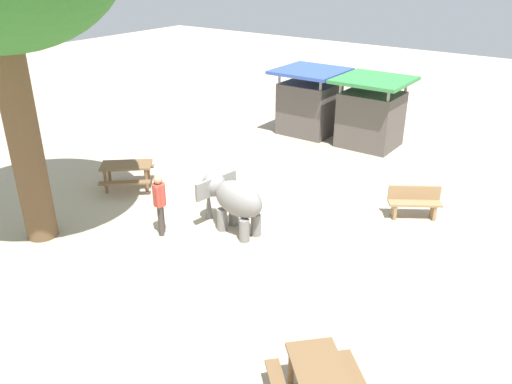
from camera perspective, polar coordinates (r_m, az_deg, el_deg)
name	(u,v)px	position (r m, az deg, el deg)	size (l,w,h in m)	color
ground_plane	(228,234)	(13.30, -3.13, -4.71)	(60.00, 60.00, 0.00)	#BAA88C
elephant	(233,199)	(13.11, -2.59, -0.74)	(2.04, 1.36, 1.41)	slate
person_handler	(160,200)	(13.11, -10.61, -0.91)	(0.34, 0.42, 1.62)	#3F3833
wooden_bench	(414,201)	(14.57, 17.09, -0.99)	(1.39, 1.10, 0.88)	#9E7A51
picnic_table_near	(321,382)	(8.49, 7.18, -20.15)	(2.11, 2.11, 0.78)	brown
picnic_table_far	(127,170)	(16.12, -14.10, 2.36)	(2.10, 2.10, 0.78)	brown
market_stall_blue	(309,105)	(20.64, 5.91, 9.57)	(2.50, 2.50, 2.52)	#59514C
market_stall_green	(371,116)	(19.54, 12.57, 8.21)	(2.50, 2.50, 2.52)	#59514C
feed_bucket	(211,181)	(15.98, -5.01, 1.19)	(0.36, 0.36, 0.32)	gray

